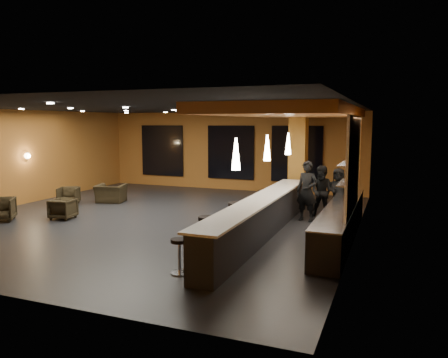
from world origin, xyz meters
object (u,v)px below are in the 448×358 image
(armchair_b, at_px, (63,209))
(armchair_d, at_px, (111,193))
(pendant_0, at_px, (236,154))
(pendant_2, at_px, (288,144))
(bar_counter, at_px, (261,218))
(bar_stool_3, at_px, (255,204))
(staff_a, at_px, (307,191))
(prep_counter, at_px, (340,223))
(staff_b, at_px, (323,192))
(armchair_a, at_px, (1,209))
(pendant_1, at_px, (267,148))
(bar_stool_4, at_px, (263,198))
(bar_stool_1, at_px, (207,229))
(staff_c, at_px, (338,193))
(bar_stool_2, at_px, (236,214))
(bar_stool_0, at_px, (179,251))
(column, at_px, (298,158))
(armchair_c, at_px, (69,196))

(armchair_b, distance_m, armchair_d, 3.00)
(pendant_0, xyz_separation_m, pendant_2, (0.00, 5.00, 0.00))
(bar_counter, xyz_separation_m, bar_stool_3, (-0.74, 1.78, 0.02))
(staff_a, height_order, bar_stool_3, staff_a)
(prep_counter, relative_size, staff_b, 3.56)
(armchair_a, bearing_deg, staff_a, -12.98)
(bar_counter, height_order, pendant_2, pendant_2)
(pendant_1, xyz_separation_m, armchair_d, (-6.82, 2.31, -2.01))
(pendant_2, xyz_separation_m, bar_stool_4, (-0.92, 0.33, -1.89))
(armchair_b, xyz_separation_m, armchair_d, (-0.35, 2.98, 0.02))
(bar_stool_1, bearing_deg, prep_counter, 39.76)
(bar_stool_4, bearing_deg, staff_c, -1.90)
(bar_stool_1, bearing_deg, bar_stool_4, 91.53)
(bar_stool_2, bearing_deg, bar_stool_0, -89.28)
(bar_stool_4, bearing_deg, column, 54.16)
(bar_counter, distance_m, bar_stool_1, 1.98)
(staff_b, relative_size, bar_stool_2, 1.96)
(bar_stool_3, bearing_deg, pendant_0, -78.91)
(bar_stool_2, bearing_deg, armchair_c, 166.36)
(bar_stool_1, bearing_deg, bar_counter, 66.70)
(prep_counter, xyz_separation_m, bar_stool_4, (-2.92, 2.83, 0.03))
(pendant_1, xyz_separation_m, armchair_a, (-8.06, -1.62, -1.99))
(pendant_1, height_order, armchair_a, pendant_1)
(bar_stool_2, height_order, bar_stool_4, bar_stool_2)
(prep_counter, distance_m, armchair_a, 10.19)
(column, bearing_deg, pendant_1, -90.00)
(staff_a, relative_size, armchair_d, 1.79)
(pendant_2, distance_m, armchair_c, 8.33)
(armchair_a, distance_m, bar_stool_0, 7.69)
(pendant_2, relative_size, bar_stool_3, 0.86)
(column, bearing_deg, prep_counter, -64.00)
(pendant_0, height_order, staff_a, pendant_0)
(bar_stool_0, distance_m, bar_stool_1, 1.55)
(prep_counter, relative_size, bar_stool_4, 8.38)
(pendant_2, height_order, armchair_c, pendant_2)
(prep_counter, relative_size, pendant_1, 8.57)
(staff_a, xyz_separation_m, bar_stool_1, (-1.55, -4.15, -0.39))
(armchair_d, height_order, bar_stool_3, bar_stool_3)
(pendant_2, bearing_deg, staff_c, 8.68)
(bar_stool_2, bearing_deg, armchair_b, -177.44)
(armchair_a, distance_m, bar_stool_3, 7.87)
(pendant_2, distance_m, armchair_a, 9.27)
(column, relative_size, staff_b, 2.08)
(pendant_1, bearing_deg, bar_stool_4, 108.00)
(prep_counter, height_order, armchair_c, prep_counter)
(pendant_2, height_order, bar_stool_2, pendant_2)
(armchair_c, distance_m, bar_stool_4, 7.23)
(column, distance_m, pendant_2, 1.71)
(staff_c, bearing_deg, bar_stool_4, -177.64)
(pendant_0, bearing_deg, bar_counter, 90.00)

